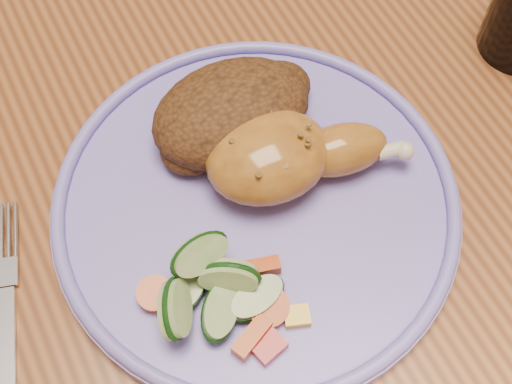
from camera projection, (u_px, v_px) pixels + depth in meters
ground at (273, 344)px, 1.24m from camera, size 4.00×4.00×0.00m
dining_table at (289, 130)px, 0.65m from camera, size 0.90×1.40×0.75m
plate at (256, 206)px, 0.51m from camera, size 0.29×0.29×0.01m
plate_rim at (256, 199)px, 0.50m from camera, size 0.29×0.29×0.01m
chicken_leg at (286, 155)px, 0.50m from camera, size 0.15×0.08×0.05m
rice_pilaf at (234, 112)px, 0.52m from camera, size 0.13×0.09×0.05m
vegetable_pile at (216, 293)px, 0.46m from camera, size 0.10×0.10×0.05m
fork at (5, 334)px, 0.47m from camera, size 0.06×0.16×0.00m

